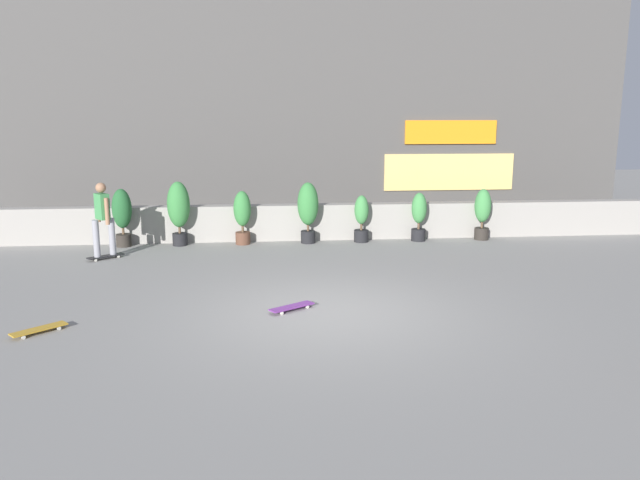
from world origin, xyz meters
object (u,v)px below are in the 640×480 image
(skateboard_aside, at_px, (292,307))
(skateboard_near_camera, at_px, (39,329))
(potted_plant_6, at_px, (483,212))
(potted_plant_1, at_px, (179,208))
(potted_plant_4, at_px, (361,218))
(skater_by_wall_left, at_px, (103,217))
(potted_plant_5, at_px, (419,215))
(potted_plant_3, at_px, (308,208))
(potted_plant_2, at_px, (242,215))
(potted_plant_0, at_px, (122,214))

(skateboard_aside, bearing_deg, skateboard_near_camera, -169.04)
(potted_plant_6, height_order, skateboard_near_camera, potted_plant_6)
(potted_plant_1, height_order, potted_plant_6, potted_plant_1)
(potted_plant_1, distance_m, skateboard_near_camera, 6.29)
(potted_plant_1, relative_size, potted_plant_4, 1.33)
(potted_plant_4, xyz_separation_m, skater_by_wall_left, (-5.93, -1.32, 0.33))
(potted_plant_5, relative_size, skateboard_near_camera, 1.67)
(potted_plant_3, xyz_separation_m, skateboard_near_camera, (-4.43, -6.10, -0.82))
(skateboard_near_camera, xyz_separation_m, skateboard_aside, (3.76, 0.73, 0.00))
(potted_plant_3, xyz_separation_m, potted_plant_5, (2.79, 0.00, -0.22))
(potted_plant_3, height_order, potted_plant_4, potted_plant_3)
(potted_plant_2, height_order, potted_plant_6, potted_plant_2)
(skateboard_aside, bearing_deg, skater_by_wall_left, 134.12)
(potted_plant_1, distance_m, potted_plant_3, 3.13)
(potted_plant_6, xyz_separation_m, skater_by_wall_left, (-9.03, -1.32, 0.22))
(potted_plant_4, relative_size, skater_by_wall_left, 0.69)
(potted_plant_5, bearing_deg, potted_plant_3, -180.00)
(potted_plant_2, distance_m, skateboard_near_camera, 6.75)
(skateboard_near_camera, bearing_deg, skateboard_aside, 10.96)
(potted_plant_4, distance_m, skateboard_aside, 5.76)
(skater_by_wall_left, bearing_deg, potted_plant_6, 8.33)
(potted_plant_4, bearing_deg, potted_plant_5, 0.00)
(potted_plant_4, relative_size, skateboard_aside, 1.51)
(potted_plant_2, xyz_separation_m, potted_plant_4, (2.94, 0.00, -0.12))
(potted_plant_3, bearing_deg, potted_plant_2, -180.00)
(potted_plant_0, xyz_separation_m, potted_plant_6, (8.91, 0.00, -0.08))
(potted_plant_3, relative_size, skateboard_near_camera, 2.07)
(potted_plant_0, distance_m, potted_plant_2, 2.87)
(potted_plant_3, height_order, skater_by_wall_left, skater_by_wall_left)
(potted_plant_0, relative_size, skater_by_wall_left, 0.83)
(potted_plant_6, bearing_deg, potted_plant_5, 180.00)
(potted_plant_5, xyz_separation_m, potted_plant_6, (1.64, -0.00, 0.06))
(potted_plant_3, bearing_deg, potted_plant_6, 0.00)
(potted_plant_0, distance_m, skateboard_near_camera, 6.14)
(skater_by_wall_left, bearing_deg, skateboard_near_camera, -87.97)
(potted_plant_4, relative_size, potted_plant_5, 0.96)
(potted_plant_6, relative_size, skateboard_near_camera, 1.78)
(potted_plant_1, relative_size, potted_plant_5, 1.28)
(potted_plant_0, bearing_deg, potted_plant_6, 0.00)
(potted_plant_0, relative_size, skateboard_near_camera, 1.92)
(potted_plant_1, bearing_deg, skater_by_wall_left, -137.91)
(potted_plant_0, height_order, potted_plant_6, potted_plant_0)
(skateboard_near_camera, bearing_deg, potted_plant_6, 34.52)
(potted_plant_1, distance_m, potted_plant_4, 4.48)
(potted_plant_3, relative_size, potted_plant_6, 1.16)
(potted_plant_0, height_order, potted_plant_1, potted_plant_1)
(potted_plant_1, xyz_separation_m, skateboard_near_camera, (-1.30, -6.10, -0.85))
(potted_plant_6, relative_size, skateboard_aside, 1.67)
(potted_plant_5, distance_m, potted_plant_6, 1.64)
(potted_plant_1, bearing_deg, potted_plant_0, -180.00)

